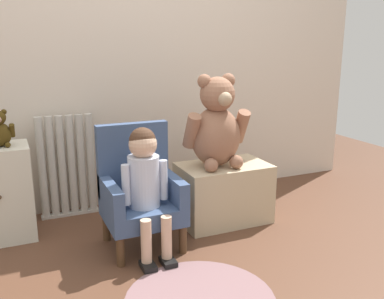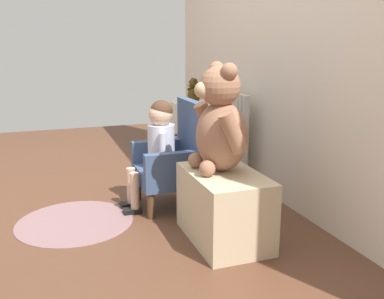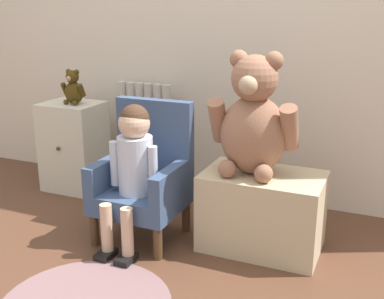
{
  "view_description": "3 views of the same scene",
  "coord_description": "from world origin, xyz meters",
  "px_view_note": "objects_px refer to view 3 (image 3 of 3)",
  "views": [
    {
      "loc": [
        -0.75,
        -1.72,
        1.14
      ],
      "look_at": [
        0.21,
        0.48,
        0.52
      ],
      "focal_mm": 40.0,
      "sensor_mm": 36.0,
      "label": 1
    },
    {
      "loc": [
        2.43,
        -0.31,
        1.04
      ],
      "look_at": [
        0.23,
        0.47,
        0.45
      ],
      "focal_mm": 40.0,
      "sensor_mm": 36.0,
      "label": 2
    },
    {
      "loc": [
        1.0,
        -1.51,
        1.14
      ],
      "look_at": [
        0.13,
        0.5,
        0.48
      ],
      "focal_mm": 45.0,
      "sensor_mm": 36.0,
      "label": 3
    }
  ],
  "objects_px": {
    "low_bench": "(262,211)",
    "child_figure": "(133,157)",
    "radiator": "(146,137)",
    "small_teddy_bear": "(73,89)",
    "small_dresser": "(74,146)",
    "child_armchair": "(145,177)",
    "large_teddy_bear": "(253,121)"
  },
  "relations": [
    {
      "from": "child_armchair",
      "to": "child_figure",
      "type": "relative_size",
      "value": 0.98
    },
    {
      "from": "radiator",
      "to": "child_figure",
      "type": "height_order",
      "value": "child_figure"
    },
    {
      "from": "radiator",
      "to": "child_armchair",
      "type": "height_order",
      "value": "child_armchair"
    },
    {
      "from": "small_teddy_bear",
      "to": "child_figure",
      "type": "bearing_deg",
      "value": -35.32
    },
    {
      "from": "small_teddy_bear",
      "to": "child_armchair",
      "type": "bearing_deg",
      "value": -28.59
    },
    {
      "from": "radiator",
      "to": "small_teddy_bear",
      "type": "distance_m",
      "value": 0.53
    },
    {
      "from": "child_figure",
      "to": "small_teddy_bear",
      "type": "bearing_deg",
      "value": 144.68
    },
    {
      "from": "radiator",
      "to": "small_dresser",
      "type": "bearing_deg",
      "value": -155.06
    },
    {
      "from": "radiator",
      "to": "child_figure",
      "type": "distance_m",
      "value": 0.77
    },
    {
      "from": "low_bench",
      "to": "child_figure",
      "type": "bearing_deg",
      "value": -160.84
    },
    {
      "from": "low_bench",
      "to": "small_dresser",
      "type": "bearing_deg",
      "value": 167.09
    },
    {
      "from": "radiator",
      "to": "small_dresser",
      "type": "relative_size",
      "value": 1.22
    },
    {
      "from": "small_dresser",
      "to": "low_bench",
      "type": "bearing_deg",
      "value": -12.91
    },
    {
      "from": "small_dresser",
      "to": "small_teddy_bear",
      "type": "xyz_separation_m",
      "value": [
        0.04,
        -0.02,
        0.37
      ]
    },
    {
      "from": "small_dresser",
      "to": "child_armchair",
      "type": "bearing_deg",
      "value": -28.33
    },
    {
      "from": "child_armchair",
      "to": "large_teddy_bear",
      "type": "xyz_separation_m",
      "value": [
        0.52,
        0.09,
        0.32
      ]
    },
    {
      "from": "radiator",
      "to": "large_teddy_bear",
      "type": "height_order",
      "value": "large_teddy_bear"
    },
    {
      "from": "radiator",
      "to": "large_teddy_bear",
      "type": "relative_size",
      "value": 1.19
    },
    {
      "from": "radiator",
      "to": "low_bench",
      "type": "distance_m",
      "value": 1.03
    },
    {
      "from": "child_armchair",
      "to": "small_teddy_bear",
      "type": "bearing_deg",
      "value": 151.41
    },
    {
      "from": "large_teddy_bear",
      "to": "radiator",
      "type": "bearing_deg",
      "value": 149.53
    },
    {
      "from": "child_figure",
      "to": "small_teddy_bear",
      "type": "relative_size",
      "value": 3.31
    },
    {
      "from": "large_teddy_bear",
      "to": "small_teddy_bear",
      "type": "xyz_separation_m",
      "value": [
        -1.21,
        0.29,
        0.02
      ]
    },
    {
      "from": "radiator",
      "to": "low_bench",
      "type": "xyz_separation_m",
      "value": [
        0.9,
        -0.49,
        -0.15
      ]
    },
    {
      "from": "child_armchair",
      "to": "small_teddy_bear",
      "type": "relative_size",
      "value": 3.25
    },
    {
      "from": "low_bench",
      "to": "large_teddy_bear",
      "type": "height_order",
      "value": "large_teddy_bear"
    },
    {
      "from": "child_armchair",
      "to": "small_teddy_bear",
      "type": "height_order",
      "value": "small_teddy_bear"
    },
    {
      "from": "small_teddy_bear",
      "to": "low_bench",
      "type": "bearing_deg",
      "value": -12.57
    },
    {
      "from": "small_dresser",
      "to": "small_teddy_bear",
      "type": "distance_m",
      "value": 0.37
    },
    {
      "from": "radiator",
      "to": "child_figure",
      "type": "bearing_deg",
      "value": -65.61
    },
    {
      "from": "large_teddy_bear",
      "to": "small_teddy_bear",
      "type": "relative_size",
      "value": 2.7
    },
    {
      "from": "large_teddy_bear",
      "to": "child_figure",
      "type": "bearing_deg",
      "value": -159.19
    }
  ]
}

